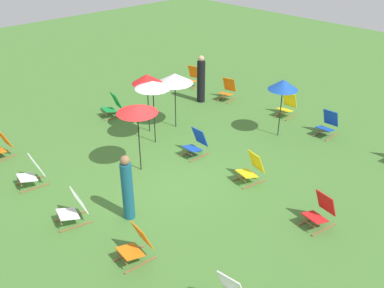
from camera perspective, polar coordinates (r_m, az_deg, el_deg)
The scene contains 20 objects.
ground_plane at distance 11.75m, azimuth -4.25°, elevation -4.07°, with size 40.00×40.00×0.00m, color #477A33.
deckchair_0 at distance 8.98m, azimuth -7.48°, elevation -13.26°, with size 0.55×0.80×0.83m.
deckchair_1 at distance 16.43m, azimuth 4.77°, elevation 7.22°, with size 0.66×0.86×0.83m.
deckchair_2 at distance 17.76m, azimuth 0.06°, elevation 8.97°, with size 0.69×0.87×0.83m.
deckchair_4 at distance 10.18m, azimuth 16.82°, elevation -8.66°, with size 0.60×0.83×0.83m.
deckchair_5 at distance 13.58m, azimuth -24.31°, elevation -0.17°, with size 0.52×0.79×0.83m.
deckchair_7 at distance 14.30m, azimuth 17.74°, elevation 2.53°, with size 0.51×0.78×0.83m.
deckchair_8 at distance 11.87m, azimuth -20.65°, elevation -3.59°, with size 0.59×0.83×0.83m.
deckchair_9 at distance 12.47m, azimuth 0.55°, elevation 0.05°, with size 0.49×0.77×0.83m.
deckchair_10 at distance 10.21m, azimuth -15.57°, elevation -8.33°, with size 0.65×0.85×0.83m.
deckchair_11 at distance 15.20m, azimuth -10.58°, elevation 5.00°, with size 0.60×0.83×0.83m.
deckchair_12 at distance 15.35m, azimuth 12.65°, elevation 5.03°, with size 0.56×0.81×0.83m.
deckchair_13 at distance 11.37m, azimuth 7.97°, elevation -3.30°, with size 0.62×0.84×0.83m.
umbrella_0 at distance 11.16m, azimuth -7.38°, elevation 4.63°, with size 1.10×1.10×1.94m.
umbrella_1 at distance 12.59m, azimuth -5.29°, elevation 7.90°, with size 1.07×1.07×2.02m.
umbrella_2 at distance 13.66m, azimuth -2.32°, elevation 8.78°, with size 1.18×1.18×1.87m.
umbrella_3 at distance 13.33m, azimuth 12.13°, elevation 7.78°, with size 0.93×0.93×1.90m.
umbrella_4 at distance 13.37m, azimuth -6.07°, elevation 8.68°, with size 0.96×0.96×1.96m.
person_0 at distance 16.01m, azimuth 1.22°, elevation 8.57°, with size 0.35×0.35×1.79m.
person_1 at distance 9.83m, azimuth -8.67°, elevation -5.94°, with size 0.34×0.34×1.66m.
Camera 1 is at (7.74, -6.18, 6.32)m, focal length 39.76 mm.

